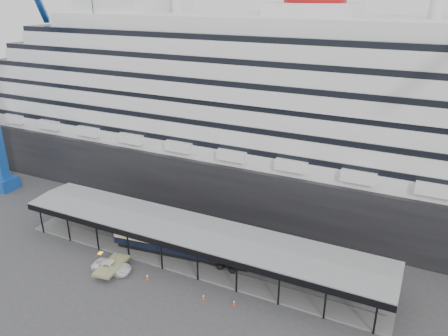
{
  "coord_description": "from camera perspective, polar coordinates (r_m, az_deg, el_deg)",
  "views": [
    {
      "loc": [
        27.79,
        -42.03,
        36.58
      ],
      "look_at": [
        3.41,
        8.0,
        14.01
      ],
      "focal_mm": 35.0,
      "sensor_mm": 36.0,
      "label": 1
    }
  ],
  "objects": [
    {
      "name": "traffic_cone_mid",
      "position": [
        58.21,
        -2.71,
        -16.42
      ],
      "size": [
        0.45,
        0.45,
        0.74
      ],
      "rotation": [
        0.0,
        0.0,
        0.21
      ],
      "color": "#DB480C",
      "rests_on": "ground"
    },
    {
      "name": "pullman_carriage",
      "position": [
        65.21,
        -5.46,
        -9.47
      ],
      "size": [
        21.65,
        5.43,
        21.08
      ],
      "rotation": [
        0.0,
        0.0,
        0.13
      ],
      "color": "black",
      "rests_on": "ground"
    },
    {
      "name": "port_truck",
      "position": [
        64.6,
        -14.45,
        -12.39
      ],
      "size": [
        5.85,
        3.23,
        1.55
      ],
      "primitive_type": "imported",
      "rotation": [
        0.0,
        0.0,
        1.69
      ],
      "color": "white",
      "rests_on": "ground"
    },
    {
      "name": "traffic_cone_right",
      "position": [
        57.29,
        1.31,
        -17.16
      ],
      "size": [
        0.42,
        0.42,
        0.71
      ],
      "rotation": [
        0.0,
        0.0,
        -0.18
      ],
      "color": "#F2360D",
      "rests_on": "ground"
    },
    {
      "name": "traffic_cone_left",
      "position": [
        62.31,
        -9.99,
        -13.79
      ],
      "size": [
        0.56,
        0.56,
        0.84
      ],
      "rotation": [
        0.0,
        0.0,
        0.37
      ],
      "color": "#E2400C",
      "rests_on": "ground"
    },
    {
      "name": "ground",
      "position": [
        62.26,
        -6.24,
        -14.06
      ],
      "size": [
        200.0,
        200.0,
        0.0
      ],
      "primitive_type": "plane",
      "color": "#38383B",
      "rests_on": "ground"
    },
    {
      "name": "cruise_ship",
      "position": [
        81.13,
        5.36,
        9.0
      ],
      "size": [
        130.0,
        30.0,
        43.9
      ],
      "color": "black",
      "rests_on": "ground"
    },
    {
      "name": "platform_canopy",
      "position": [
        64.46,
        -3.96,
        -10.05
      ],
      "size": [
        56.0,
        9.18,
        5.3
      ],
      "color": "slate",
      "rests_on": "ground"
    }
  ]
}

